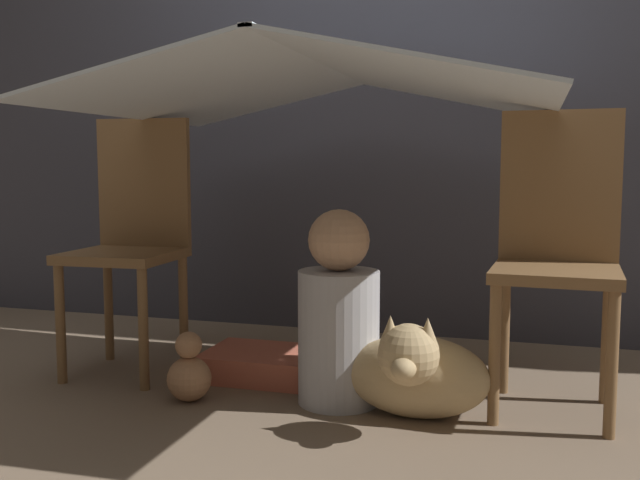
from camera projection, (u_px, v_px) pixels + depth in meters
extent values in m
plane|color=#7A6651|center=(308.00, 404.00, 2.41)|extent=(8.80, 8.80, 0.00)
cube|color=#3D3D47|center=(379.00, 70.00, 3.34)|extent=(7.00, 0.05, 2.50)
cylinder|color=brown|center=(60.00, 324.00, 2.63)|extent=(0.04, 0.04, 0.44)
cylinder|color=brown|center=(143.00, 329.00, 2.55)|extent=(0.04, 0.04, 0.44)
cylinder|color=brown|center=(109.00, 307.00, 2.95)|extent=(0.04, 0.04, 0.44)
cylinder|color=brown|center=(183.00, 311.00, 2.87)|extent=(0.04, 0.04, 0.44)
cube|color=brown|center=(123.00, 256.00, 2.72)|extent=(0.41, 0.41, 0.04)
cube|color=brown|center=(144.00, 183.00, 2.87)|extent=(0.39, 0.05, 0.51)
cylinder|color=brown|center=(494.00, 355.00, 2.20)|extent=(0.04, 0.04, 0.44)
cylinder|color=brown|center=(612.00, 365.00, 2.09)|extent=(0.04, 0.04, 0.44)
cylinder|color=brown|center=(504.00, 331.00, 2.52)|extent=(0.04, 0.04, 0.44)
cylinder|color=brown|center=(607.00, 339.00, 2.40)|extent=(0.04, 0.04, 0.44)
cube|color=brown|center=(556.00, 273.00, 2.28)|extent=(0.41, 0.41, 0.04)
cube|color=brown|center=(560.00, 186.00, 2.42)|extent=(0.39, 0.05, 0.51)
cube|color=silver|center=(215.00, 90.00, 2.55)|extent=(0.79, 1.34, 0.18)
cube|color=silver|center=(435.00, 82.00, 2.33)|extent=(0.79, 1.34, 0.18)
cube|color=silver|center=(320.00, 61.00, 2.43)|extent=(0.04, 1.34, 0.01)
cylinder|color=#B2B2B7|center=(339.00, 337.00, 2.41)|extent=(0.28, 0.28, 0.45)
sphere|color=tan|center=(339.00, 240.00, 2.38)|extent=(0.21, 0.21, 0.21)
ellipsoid|color=tan|center=(417.00, 377.00, 2.28)|extent=(0.46, 0.20, 0.27)
sphere|color=tan|center=(409.00, 355.00, 2.10)|extent=(0.18, 0.18, 0.18)
ellipsoid|color=tan|center=(404.00, 368.00, 2.02)|extent=(0.07, 0.09, 0.06)
cone|color=tan|center=(390.00, 329.00, 2.11)|extent=(0.06, 0.06, 0.08)
cone|color=tan|center=(428.00, 331.00, 2.07)|extent=(0.06, 0.06, 0.08)
cube|color=#CC664C|center=(261.00, 364.00, 2.73)|extent=(0.41, 0.33, 0.10)
sphere|color=tan|center=(189.00, 379.00, 2.44)|extent=(0.15, 0.15, 0.15)
sphere|color=tan|center=(189.00, 345.00, 2.43)|extent=(0.09, 0.09, 0.09)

